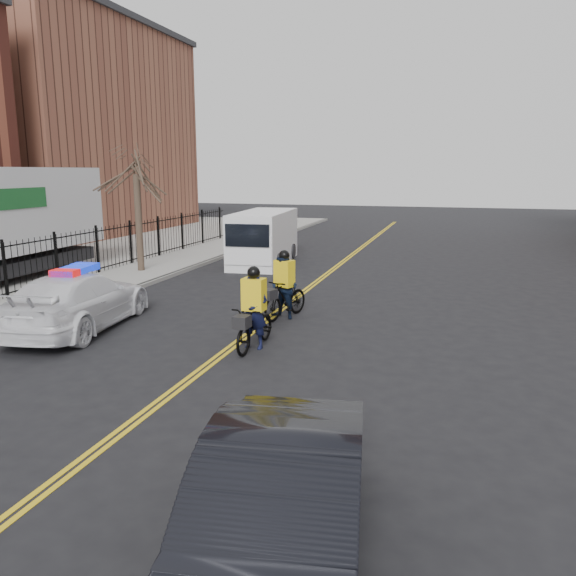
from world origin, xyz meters
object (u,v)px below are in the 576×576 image
Objects in this scene: police_cruiser at (78,301)px; cyclist_near at (254,320)px; dark_sedan at (277,521)px; cargo_van at (263,239)px; cyclist_far at (284,292)px.

police_cruiser is 2.69× the size of cyclist_near.
dark_sedan is 20.99m from cargo_van.
cargo_van is at bearing 100.81° from dark_sedan.
cyclist_near is at bearing 102.95° from dark_sedan.
dark_sedan is at bearing -65.30° from cyclist_near.
cargo_van reaches higher than dark_sedan.
police_cruiser is 12.00m from cargo_van.
police_cruiser is 5.24m from cyclist_near.
dark_sedan is 2.29× the size of cyclist_near.
cyclist_far is at bearing -72.48° from cargo_van.
cyclist_far is at bearing 97.94° from dark_sedan.
cargo_van is at bearing -103.34° from police_cruiser.
cyclist_near is at bearing 170.02° from police_cruiser.
police_cruiser is 1.17× the size of dark_sedan.
cyclist_near is at bearing -67.83° from cyclist_far.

